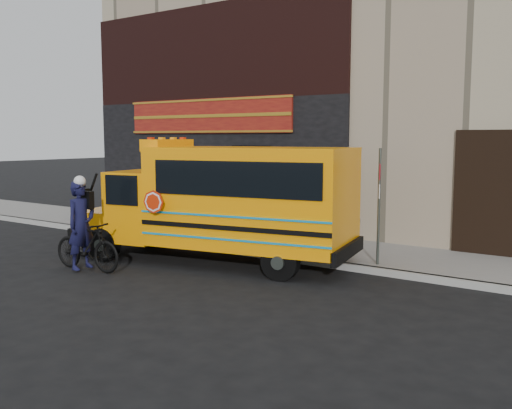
{
  "coord_description": "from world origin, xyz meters",
  "views": [
    {
      "loc": [
        6.93,
        -8.88,
        2.97
      ],
      "look_at": [
        -0.58,
        1.85,
        1.42
      ],
      "focal_mm": 40.0,
      "sensor_mm": 36.0,
      "label": 1
    }
  ],
  "objects_px": {
    "sign_pole": "(379,203)",
    "bicycle": "(87,246)",
    "school_bus": "(226,200)",
    "cyclist": "(81,227)"
  },
  "relations": [
    {
      "from": "cyclist",
      "to": "bicycle",
      "type": "bearing_deg",
      "value": -48.01
    },
    {
      "from": "school_bus",
      "to": "bicycle",
      "type": "xyz_separation_m",
      "value": [
        -2.11,
        -2.35,
        -0.94
      ]
    },
    {
      "from": "sign_pole",
      "to": "bicycle",
      "type": "bearing_deg",
      "value": -145.54
    },
    {
      "from": "school_bus",
      "to": "cyclist",
      "type": "distance_m",
      "value": 3.3
    },
    {
      "from": "sign_pole",
      "to": "bicycle",
      "type": "height_order",
      "value": "sign_pole"
    },
    {
      "from": "bicycle",
      "to": "cyclist",
      "type": "height_order",
      "value": "cyclist"
    },
    {
      "from": "bicycle",
      "to": "school_bus",
      "type": "bearing_deg",
      "value": -46.92
    },
    {
      "from": "school_bus",
      "to": "bicycle",
      "type": "relative_size",
      "value": 3.79
    },
    {
      "from": "school_bus",
      "to": "cyclist",
      "type": "bearing_deg",
      "value": -132.05
    },
    {
      "from": "school_bus",
      "to": "sign_pole",
      "type": "height_order",
      "value": "school_bus"
    }
  ]
}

